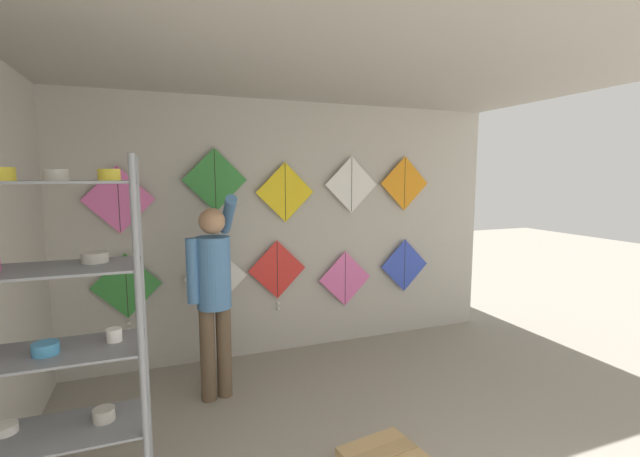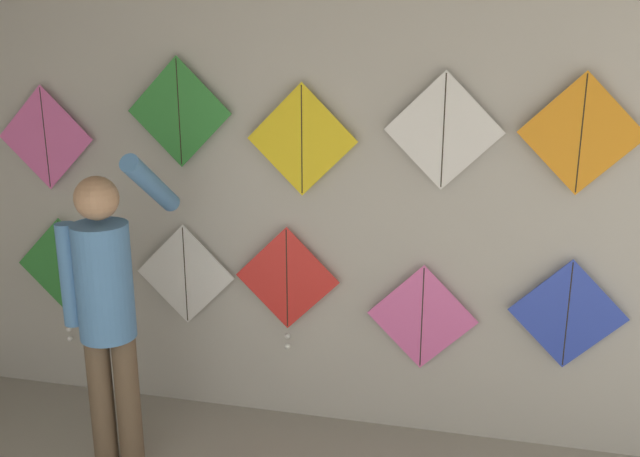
# 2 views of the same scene
# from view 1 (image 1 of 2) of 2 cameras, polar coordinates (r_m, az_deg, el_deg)

# --- Properties ---
(back_panel) EXTENTS (5.33, 0.06, 2.80)m
(back_panel) POSITION_cam_1_polar(r_m,az_deg,el_deg) (4.80, -5.26, -0.03)
(back_panel) COLOR #BCB7AD
(back_panel) RESTS_ON ground
(ceiling_slab) EXTENTS (5.33, 4.89, 0.04)m
(ceiling_slab) POSITION_cam_1_polar(r_m,az_deg,el_deg) (2.95, 6.35, 23.40)
(ceiling_slab) COLOR #A8A399
(shelf_rack) EXTENTS (0.84, 0.40, 2.08)m
(shelf_rack) POSITION_cam_1_polar(r_m,az_deg,el_deg) (2.42, -32.67, -14.14)
(shelf_rack) COLOR slate
(shelf_rack) RESTS_ON ground
(shopkeeper) EXTENTS (0.46, 0.67, 1.83)m
(shopkeeper) POSITION_cam_1_polar(r_m,az_deg,el_deg) (3.90, -13.99, -7.41)
(shopkeeper) COLOR brown
(shopkeeper) RESTS_ON ground
(kite_0) EXTENTS (0.65, 0.04, 0.86)m
(kite_0) POSITION_cam_1_polar(r_m,az_deg,el_deg) (4.65, -24.37, -7.37)
(kite_0) COLOR #338C38
(kite_1) EXTENTS (0.65, 0.01, 0.65)m
(kite_1) POSITION_cam_1_polar(r_m,az_deg,el_deg) (4.66, -13.69, -6.33)
(kite_1) COLOR white
(kite_2) EXTENTS (0.65, 0.04, 0.79)m
(kite_2) POSITION_cam_1_polar(r_m,az_deg,el_deg) (4.78, -5.71, -5.71)
(kite_2) COLOR red
(kite_3) EXTENTS (0.65, 0.01, 0.65)m
(kite_3) POSITION_cam_1_polar(r_m,az_deg,el_deg) (5.09, 3.37, -6.68)
(kite_3) COLOR pink
(kite_4) EXTENTS (0.65, 0.01, 0.65)m
(kite_4) POSITION_cam_1_polar(r_m,az_deg,el_deg) (5.44, 11.20, -4.84)
(kite_4) COLOR blue
(kite_5) EXTENTS (0.65, 0.01, 0.65)m
(kite_5) POSITION_cam_1_polar(r_m,az_deg,el_deg) (4.52, -25.26, 3.48)
(kite_5) COLOR pink
(kite_6) EXTENTS (0.65, 0.01, 0.65)m
(kite_6) POSITION_cam_1_polar(r_m,az_deg,el_deg) (4.54, -13.82, 6.29)
(kite_6) COLOR #338C38
(kite_7) EXTENTS (0.65, 0.01, 0.65)m
(kite_7) POSITION_cam_1_polar(r_m,az_deg,el_deg) (4.69, -4.66, 4.83)
(kite_7) COLOR yellow
(kite_8) EXTENTS (0.65, 0.01, 0.65)m
(kite_8) POSITION_cam_1_polar(r_m,az_deg,el_deg) (4.97, 4.22, 5.86)
(kite_8) COLOR white
(kite_9) EXTENTS (0.65, 0.01, 0.65)m
(kite_9) POSITION_cam_1_polar(r_m,az_deg,el_deg) (5.31, 11.22, 5.91)
(kite_9) COLOR orange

